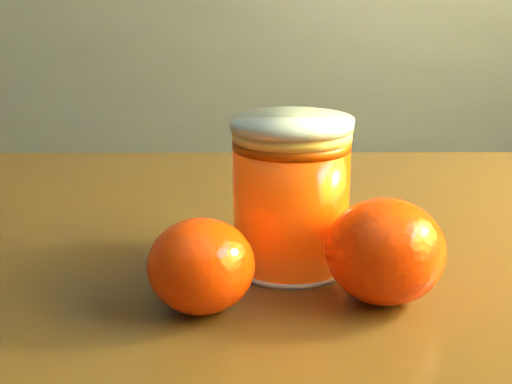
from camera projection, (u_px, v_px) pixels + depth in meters
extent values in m
cube|color=brown|center=(375.00, 291.00, 0.49)|extent=(1.00, 0.76, 0.04)
cylinder|color=#FF4105|center=(291.00, 204.00, 0.48)|extent=(0.08, 0.08, 0.09)
cylinder|color=#F0C462|center=(292.00, 134.00, 0.46)|extent=(0.08, 0.08, 0.01)
cylinder|color=silver|center=(292.00, 125.00, 0.46)|extent=(0.08, 0.08, 0.01)
ellipsoid|color=#FF3605|center=(201.00, 266.00, 0.42)|extent=(0.07, 0.07, 0.06)
ellipsoid|color=#FF3605|center=(385.00, 251.00, 0.43)|extent=(0.09, 0.09, 0.06)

